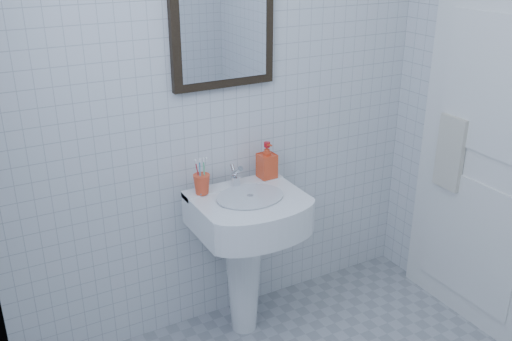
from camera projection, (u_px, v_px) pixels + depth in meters
wall_back at (223, 84)px, 2.65m from camera, size 2.20×0.02×2.50m
washbasin at (245, 240)px, 2.75m from camera, size 0.51×0.37×0.79m
faucet at (236, 177)px, 2.71m from camera, size 0.05×0.10×0.12m
toothbrush_cup at (202, 184)px, 2.63m from camera, size 0.10×0.10×0.09m
soap_dispenser at (267, 160)px, 2.79m from camera, size 0.09×0.09×0.18m
wall_mirror at (223, 18)px, 2.52m from camera, size 0.50×0.04×0.62m
bathroom_door at (489, 138)px, 2.70m from camera, size 0.04×0.80×2.00m
towel_ring at (458, 118)px, 2.82m from camera, size 0.01×0.18×0.18m
hand_towel at (450, 153)px, 2.88m from camera, size 0.03×0.16×0.38m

